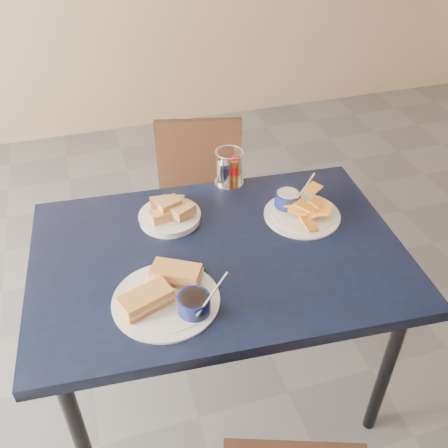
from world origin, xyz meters
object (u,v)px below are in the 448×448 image
object	(u,v)px
dining_table	(219,267)
bread_basket	(170,213)
sandwich_plate	(169,295)
plantain_plate	(298,208)
chair_far	(197,198)
condiment_caddy	(228,170)

from	to	relation	value
dining_table	bread_basket	world-z (taller)	bread_basket
sandwich_plate	plantain_plate	world-z (taller)	same
sandwich_plate	chair_far	bearing A→B (deg)	71.09
condiment_caddy	dining_table	bearing A→B (deg)	-111.70
condiment_caddy	plantain_plate	bearing A→B (deg)	-55.42
chair_far	condiment_caddy	world-z (taller)	condiment_caddy
sandwich_plate	bread_basket	world-z (taller)	sandwich_plate
bread_basket	condiment_caddy	xyz separation A→B (m)	(0.25, 0.16, 0.03)
dining_table	chair_far	bearing A→B (deg)	81.65
sandwich_plate	condiment_caddy	xyz separation A→B (m)	(0.33, 0.52, 0.03)
dining_table	plantain_plate	distance (m)	0.35
dining_table	chair_far	xyz separation A→B (m)	(0.10, 0.70, -0.22)
chair_far	plantain_plate	distance (m)	0.70
plantain_plate	bread_basket	bearing A→B (deg)	167.91
plantain_plate	bread_basket	distance (m)	0.43
plantain_plate	condiment_caddy	bearing A→B (deg)	124.58
dining_table	sandwich_plate	bearing A→B (deg)	-140.00
dining_table	condiment_caddy	size ratio (longest dim) A/B	8.90
sandwich_plate	bread_basket	distance (m)	0.37
dining_table	chair_far	size ratio (longest dim) A/B	1.50
dining_table	condiment_caddy	distance (m)	0.41
dining_table	sandwich_plate	world-z (taller)	sandwich_plate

